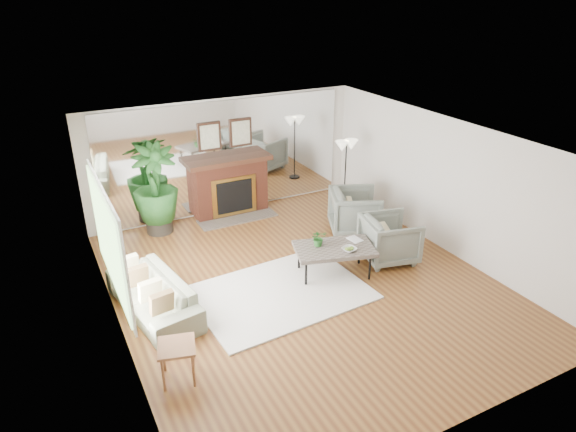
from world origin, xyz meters
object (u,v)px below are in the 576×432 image
coffee_table (334,249)px  potted_ficus (155,187)px  armchair_back (355,211)px  armchair_front (390,239)px  floor_lamp (346,151)px  side_table (177,351)px  sofa (153,295)px  fireplace (231,186)px

coffee_table → potted_ficus: potted_ficus is taller
potted_ficus → armchair_back: bearing=-27.2°
armchair_front → floor_lamp: size_ratio=0.58×
coffee_table → armchair_back: size_ratio=1.55×
armchair_front → side_table: (-4.33, -1.27, 0.02)m
coffee_table → sofa: sofa is taller
fireplace → coffee_table: size_ratio=1.36×
potted_ficus → floor_lamp: bearing=-11.8°
fireplace → sofa: fireplace is taller
sofa → side_table: sofa is taller
coffee_table → armchair_back: (1.28, 1.26, -0.05)m
armchair_front → armchair_back: bearing=8.1°
side_table → floor_lamp: (4.84, 3.55, 0.93)m
sofa → armchair_front: bearing=75.6°
coffee_table → side_table: coffee_table is taller
armchair_back → side_table: (-4.43, -2.54, 0.00)m
potted_ficus → sofa: bearing=-106.4°
armchair_back → floor_lamp: bearing=2.2°
coffee_table → sofa: (-3.06, 0.34, -0.20)m
armchair_front → potted_ficus: (-3.43, 3.10, 0.56)m
side_table → armchair_back: bearing=29.8°
fireplace → coffee_table: bearing=-79.3°
armchair_front → potted_ficus: potted_ficus is taller
coffee_table → side_table: 3.40m
floor_lamp → armchair_back: bearing=-111.8°
fireplace → side_table: 5.19m
armchair_back → floor_lamp: size_ratio=0.61×
fireplace → sofa: (-2.45, -2.89, -0.37)m
armchair_back → floor_lamp: 1.42m
armchair_back → armchair_front: bearing=-160.8°
fireplace → armchair_back: 2.75m
fireplace → sofa: size_ratio=1.03×
armchair_front → side_table: 4.51m
coffee_table → potted_ficus: 3.85m
coffee_table → floor_lamp: floor_lamp is taller
coffee_table → potted_ficus: bearing=126.2°
sofa → side_table: (-0.09, -1.63, 0.15)m
coffee_table → armchair_front: armchair_front is taller
armchair_back → fireplace: bearing=67.8°
armchair_back → side_table: size_ratio=1.71×
sofa → armchair_front: (4.24, -0.36, 0.13)m
armchair_back → armchair_front: armchair_back is taller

